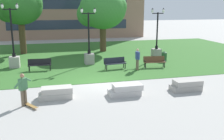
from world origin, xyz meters
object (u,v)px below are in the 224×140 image
at_px(concrete_block_left, 126,90).
at_px(lamp_post_left, 89,53).
at_px(lamp_post_right, 14,55).
at_px(trash_bin, 164,56).
at_px(person_skateboarder, 23,88).
at_px(concrete_block_right, 186,85).
at_px(lamp_post_center, 156,48).
at_px(concrete_block_center, 56,93).
at_px(park_bench_near_right, 40,64).
at_px(park_bench_far_right, 115,62).
at_px(skateboard, 32,106).
at_px(person_bystander_near_lawn, 137,58).
at_px(park_bench_near_left, 154,61).

height_order(concrete_block_left, lamp_post_left, lamp_post_left).
relative_size(lamp_post_right, trash_bin, 5.41).
distance_m(person_skateboarder, lamp_post_left, 10.23).
height_order(concrete_block_right, lamp_post_center, lamp_post_center).
relative_size(concrete_block_center, lamp_post_center, 0.38).
relative_size(park_bench_near_right, park_bench_far_right, 0.98).
bearing_deg(concrete_block_center, skateboard, -139.87).
bearing_deg(lamp_post_left, park_bench_far_right, -54.09).
xyz_separation_m(park_bench_near_right, person_bystander_near_lawn, (7.53, -1.77, 0.44)).
distance_m(concrete_block_right, trash_bin, 8.42).
bearing_deg(concrete_block_center, park_bench_near_left, 34.44).
xyz_separation_m(skateboard, park_bench_near_left, (9.52, 6.73, 0.45)).
height_order(person_skateboarder, trash_bin, person_skateboarder).
xyz_separation_m(park_bench_near_left, lamp_post_center, (1.75, 3.63, 0.46)).
bearing_deg(lamp_post_right, skateboard, -79.65).
bearing_deg(concrete_block_left, park_bench_far_right, 80.86).
xyz_separation_m(park_bench_far_right, lamp_post_right, (-7.93, 2.49, 0.53)).
relative_size(lamp_post_right, person_bystander_near_lawn, 3.04).
distance_m(park_bench_near_left, park_bench_near_right, 9.30).
height_order(lamp_post_right, lamp_post_center, lamp_post_right).
bearing_deg(concrete_block_center, park_bench_far_right, 50.23).
bearing_deg(concrete_block_right, park_bench_near_left, 85.20).
distance_m(concrete_block_left, concrete_block_right, 3.83).
distance_m(concrete_block_right, park_bench_near_right, 11.40).
bearing_deg(concrete_block_right, park_bench_far_right, 113.64).
height_order(concrete_block_center, lamp_post_right, lamp_post_right).
bearing_deg(concrete_block_right, skateboard, -176.32).
bearing_deg(person_bystander_near_lawn, park_bench_near_right, 166.78).
distance_m(concrete_block_left, lamp_post_center, 11.49).
distance_m(park_bench_near_right, trash_bin, 11.04).
bearing_deg(concrete_block_right, lamp_post_right, 140.34).
xyz_separation_m(trash_bin, person_bystander_near_lawn, (-3.49, -2.51, 0.48)).
bearing_deg(lamp_post_right, concrete_block_center, -70.31).
bearing_deg(lamp_post_center, lamp_post_left, -171.47).
distance_m(concrete_block_center, lamp_post_center, 13.66).
relative_size(park_bench_near_left, park_bench_near_right, 1.02).
relative_size(person_skateboarder, park_bench_near_left, 0.92).
bearing_deg(skateboard, park_bench_near_right, 87.85).
height_order(person_skateboarder, skateboard, person_skateboarder).
bearing_deg(person_skateboarder, park_bench_far_right, 45.42).
height_order(park_bench_near_left, park_bench_far_right, same).
bearing_deg(person_bystander_near_lawn, concrete_block_left, -115.69).
relative_size(skateboard, person_bystander_near_lawn, 0.56).
relative_size(skateboard, lamp_post_right, 0.19).
xyz_separation_m(lamp_post_left, trash_bin, (6.82, -0.67, -0.50)).
distance_m(concrete_block_left, park_bench_near_right, 8.77).
bearing_deg(park_bench_near_left, person_skateboarder, -147.09).
xyz_separation_m(concrete_block_center, person_bystander_near_lawn, (6.55, 5.09, 0.68)).
distance_m(park_bench_far_right, lamp_post_right, 8.33).
xyz_separation_m(park_bench_far_right, lamp_post_center, (5.07, 3.37, 0.46)).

